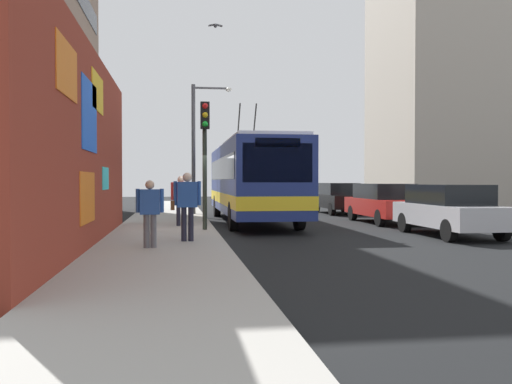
{
  "coord_description": "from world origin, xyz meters",
  "views": [
    {
      "loc": [
        -17.8,
        1.23,
        1.7
      ],
      "look_at": [
        2.18,
        -1.71,
        1.27
      ],
      "focal_mm": 37.86,
      "sensor_mm": 36.0,
      "label": 1
    }
  ],
  "objects": [
    {
      "name": "building_far_right",
      "position": [
        16.74,
        -17.0,
        8.84
      ],
      "size": [
        8.65,
        8.61,
        17.67
      ],
      "color": "#B2A899",
      "rests_on": "ground_plane"
    },
    {
      "name": "graffiti_wall",
      "position": [
        -4.31,
        3.35,
        2.46
      ],
      "size": [
        13.39,
        0.32,
        4.9
      ],
      "color": "maroon",
      "rests_on": "ground_plane"
    },
    {
      "name": "pedestrian_near_wall",
      "position": [
        -5.15,
        1.84,
        1.05
      ],
      "size": [
        0.22,
        0.64,
        1.56
      ],
      "color": "#595960",
      "rests_on": "sidewalk_slab"
    },
    {
      "name": "flying_pigeons",
      "position": [
        3.79,
        -0.32,
        7.87
      ],
      "size": [
        0.32,
        0.56,
        0.13
      ],
      "color": "#47474C"
    },
    {
      "name": "building_far_left",
      "position": [
        10.11,
        9.2,
        8.42
      ],
      "size": [
        11.81,
        6.67,
        16.85
      ],
      "color": "gray",
      "rests_on": "ground_plane"
    },
    {
      "name": "ground_plane",
      "position": [
        0.0,
        0.0,
        0.0
      ],
      "size": [
        80.0,
        80.0,
        0.0
      ],
      "primitive_type": "plane",
      "color": "black"
    },
    {
      "name": "street_lamp",
      "position": [
        7.58,
        0.22,
        3.66
      ],
      "size": [
        0.44,
        1.88,
        6.04
      ],
      "color": "#4C4C51",
      "rests_on": "sidewalk_slab"
    },
    {
      "name": "traffic_light",
      "position": [
        -0.79,
        0.35,
        2.87
      ],
      "size": [
        0.49,
        0.28,
        4.03
      ],
      "color": "#2D382D",
      "rests_on": "sidewalk_slab"
    },
    {
      "name": "parked_car_black",
      "position": [
        9.02,
        -7.0,
        0.83
      ],
      "size": [
        4.43,
        1.75,
        1.58
      ],
      "color": "black",
      "rests_on": "ground_plane"
    },
    {
      "name": "parked_car_silver",
      "position": [
        -2.4,
        -7.0,
        0.83
      ],
      "size": [
        4.44,
        1.81,
        1.58
      ],
      "color": "#B7B7BC",
      "rests_on": "ground_plane"
    },
    {
      "name": "pedestrian_midblock",
      "position": [
        0.78,
        1.09,
        1.16
      ],
      "size": [
        0.23,
        0.68,
        1.71
      ],
      "color": "#1E1E2D",
      "rests_on": "sidewalk_slab"
    },
    {
      "name": "parked_car_red",
      "position": [
        2.83,
        -7.0,
        0.84
      ],
      "size": [
        4.78,
        1.8,
        1.58
      ],
      "color": "#B21E19",
      "rests_on": "ground_plane"
    },
    {
      "name": "pedestrian_at_curb",
      "position": [
        -3.92,
        0.97,
        1.19
      ],
      "size": [
        0.24,
        0.77,
        1.76
      ],
      "color": "#1E1E2D",
      "rests_on": "sidewalk_slab"
    },
    {
      "name": "sidewalk_slab",
      "position": [
        0.0,
        1.6,
        0.07
      ],
      "size": [
        48.0,
        3.2,
        0.15
      ],
      "primitive_type": "cube",
      "color": "#9E9B93",
      "rests_on": "ground_plane"
    },
    {
      "name": "city_bus",
      "position": [
        3.99,
        -1.8,
        1.8
      ],
      "size": [
        11.53,
        2.57,
        5.01
      ],
      "color": "navy",
      "rests_on": "ground_plane"
    }
  ]
}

